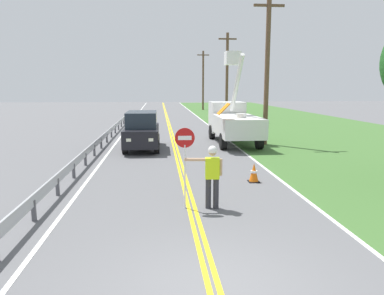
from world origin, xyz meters
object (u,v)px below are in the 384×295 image
Objects in this scene: utility_pole_far at (203,79)px; traffic_cone_lead at (254,173)px; flagger_worker at (212,173)px; utility_bucket_truck at (232,120)px; oncoming_suv_nearest at (142,130)px; utility_pole_near at (267,69)px; stop_sign_paddle at (185,150)px; utility_pole_mid at (227,76)px.

utility_pole_far reaches higher than traffic_cone_lead.
traffic_cone_lead is (1.97, 2.79, -0.71)m from flagger_worker.
flagger_worker is at bearing -103.98° from utility_bucket_truck.
utility_pole_far is at bearing 77.68° from oncoming_suv_nearest.
utility_pole_near is at bearing -90.51° from utility_pole_far.
traffic_cone_lead is at bearing 54.79° from flagger_worker.
stop_sign_paddle is 12.90m from utility_bucket_truck.
utility_pole_far is at bearing 83.44° from flagger_worker.
utility_bucket_truck is at bearing -99.08° from utility_pole_mid.
utility_pole_near is 33.96m from utility_pole_far.
oncoming_suv_nearest is (-5.51, -1.98, -0.36)m from utility_bucket_truck.
utility_bucket_truck is 0.78× the size of utility_pole_far.
oncoming_suv_nearest reaches higher than flagger_worker.
utility_pole_far is (-0.18, 18.52, -0.01)m from utility_pole_mid.
utility_pole_mid is (7.84, 16.55, 3.50)m from oncoming_suv_nearest.
stop_sign_paddle reaches higher than flagger_worker.
utility_pole_mid reaches higher than utility_pole_far.
oncoming_suv_nearest is at bearing -115.35° from utility_pole_mid.
flagger_worker is 0.21× the size of utility_pole_mid.
utility_pole_near is 12.40× the size of traffic_cone_lead.
utility_pole_near is (7.36, 1.11, 3.46)m from oncoming_suv_nearest.
flagger_worker is 12.76m from utility_bucket_truck.
utility_pole_mid is 12.49× the size of traffic_cone_lead.
utility_pole_near is at bearing 66.83° from flagger_worker.
flagger_worker is 1.02m from stop_sign_paddle.
oncoming_suv_nearest is 6.60× the size of traffic_cone_lead.
oncoming_suv_nearest is 8.82m from traffic_cone_lead.
oncoming_suv_nearest is 36.07m from utility_pole_far.
flagger_worker is at bearing -5.48° from stop_sign_paddle.
utility_bucket_truck reaches higher than flagger_worker.
traffic_cone_lead is (-1.11, -9.59, -1.08)m from utility_bucket_truck.
oncoming_suv_nearest is at bearing 99.16° from stop_sign_paddle.
utility_bucket_truck is 15.09m from utility_pole_mid.
flagger_worker is 0.21× the size of utility_pole_far.
utility_pole_near is 15.45m from utility_pole_mid.
utility_bucket_truck is 33.31m from utility_pole_far.
stop_sign_paddle is 0.27× the size of utility_pole_mid.
stop_sign_paddle is 3.33× the size of traffic_cone_lead.
utility_pole_far reaches higher than stop_sign_paddle.
utility_bucket_truck is at bearing 76.02° from flagger_worker.
oncoming_suv_nearest is at bearing -171.40° from utility_pole_near.
utility_pole_mid reaches higher than utility_pole_near.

